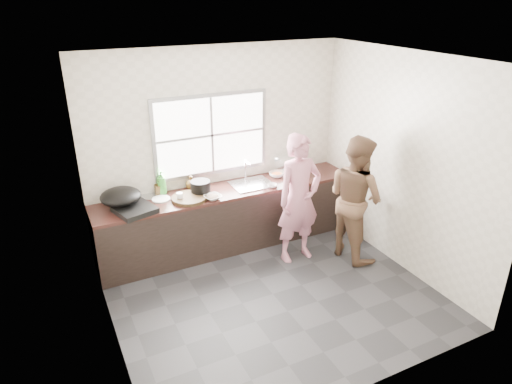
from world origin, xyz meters
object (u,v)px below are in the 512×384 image
plate_food (161,199)px  pot_lid_right (151,196)px  black_pot (201,188)px  burner (135,210)px  person_side (355,198)px  dish_rack (290,166)px  bowl_mince (213,197)px  glass_jar (180,197)px  bottle_green (161,183)px  bowl_held (272,185)px  wok (121,196)px  cutting_board (189,198)px  woman (299,203)px  pot_lid_left (129,207)px  bottle_brown_tall (159,188)px  bowl_crabs (277,175)px  bottle_brown_short (191,183)px

plate_food → pot_lid_right: plate_food is taller
black_pot → burner: bearing=-170.5°
person_side → dish_rack: size_ratio=4.55×
plate_food → burner: size_ratio=0.55×
bowl_mince → glass_jar: bearing=161.7°
person_side → bottle_green: size_ratio=5.13×
bowl_held → burner: bearing=178.1°
bowl_held → dish_rack: bearing=32.0°
black_pot → pot_lid_right: bearing=159.0°
wok → burner: bearing=-60.1°
cutting_board → plate_food: bearing=153.1°
woman → bowl_mince: (-0.99, 0.48, 0.09)m
bowl_held → burner: 1.84m
cutting_board → bowl_held: 1.15m
black_pot → pot_lid_left: size_ratio=1.13×
woman → plate_food: 1.76m
woman → bottle_brown_tall: woman is taller
bowl_held → bottle_green: (-1.40, 0.44, 0.14)m
burner → pot_lid_right: bearing=52.3°
wok → woman: bearing=-19.6°
cutting_board → glass_jar: size_ratio=4.03×
woman → bottle_brown_tall: size_ratio=8.56×
bowl_mince → dish_rack: bearing=11.9°
person_side → glass_jar: size_ratio=15.03×
bowl_crabs → glass_jar: (-1.50, -0.18, 0.03)m
bowl_crabs → glass_jar: glass_jar is taller
person_side → cutting_board: size_ratio=3.73×
glass_jar → burner: bearing=-173.2°
woman → dish_rack: bearing=65.6°
bowl_mince → plate_food: (-0.60, 0.27, -0.02)m
woman → bowl_crabs: (0.11, 0.80, 0.09)m
bowl_held → plate_food: bearing=169.4°
bowl_mince → glass_jar: (-0.39, 0.13, 0.03)m
bowl_mince → bottle_brown_short: size_ratio=1.26×
bowl_held → bottle_brown_tall: bearing=163.0°
bottle_brown_short → pot_lid_right: bearing=180.0°
bottle_brown_short → woman: bearing=-39.2°
woman → plate_food: (-1.59, 0.76, 0.07)m
bottle_green → glass_jar: bearing=-65.5°
cutting_board → wok: 0.84m
pot_lid_left → pot_lid_right: size_ratio=0.83×
person_side → bottle_brown_short: bearing=51.1°
bottle_brown_tall → dish_rack: 1.89m
bottle_green → wok: size_ratio=0.66×
person_side → bottle_brown_short: person_side is taller
woman → dish_rack: 0.84m
black_pot → bowl_held: bearing=-12.5°
bottle_brown_tall → bottle_brown_short: size_ratio=1.11×
person_side → wok: size_ratio=3.40×
bottle_brown_short → person_side: bearing=-32.9°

